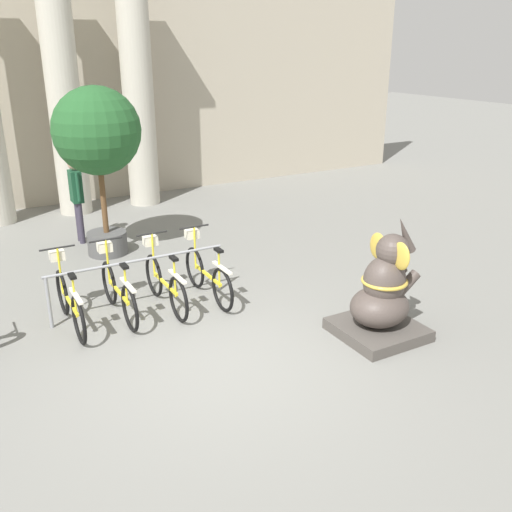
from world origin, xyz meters
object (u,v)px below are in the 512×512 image
object	(u,v)px
bicycle_0	(69,300)
elephant_statue	(383,297)
bicycle_3	(207,273)
person_pedestrian	(76,193)
potted_tree	(97,138)
bicycle_1	(118,289)
bicycle_2	(164,281)

from	to	relation	value
bicycle_0	elephant_statue	bearing A→B (deg)	-32.46
bicycle_3	person_pedestrian	distance (m)	3.79
bicycle_3	bicycle_0	bearing A→B (deg)	178.80
bicycle_0	potted_tree	distance (m)	3.39
bicycle_3	elephant_statue	bearing A→B (deg)	-55.63
potted_tree	bicycle_1	bearing A→B (deg)	-102.22
person_pedestrian	potted_tree	world-z (taller)	potted_tree
bicycle_0	bicycle_1	xyz separation A→B (m)	(0.68, 0.01, 0.00)
bicycle_2	person_pedestrian	size ratio (longest dim) A/B	1.00
bicycle_1	person_pedestrian	xyz separation A→B (m)	(0.30, 3.53, 0.59)
bicycle_3	person_pedestrian	world-z (taller)	person_pedestrian
bicycle_0	bicycle_3	world-z (taller)	same
bicycle_3	elephant_statue	size ratio (longest dim) A/B	1.01
elephant_statue	potted_tree	bearing A→B (deg)	115.26
bicycle_1	person_pedestrian	bearing A→B (deg)	85.23
bicycle_3	elephant_statue	xyz separation A→B (m)	(1.52, -2.22, 0.15)
bicycle_2	elephant_statue	distance (m)	3.13
bicycle_0	potted_tree	size ratio (longest dim) A/B	0.55
bicycle_2	bicycle_1	bearing A→B (deg)	175.78
bicycle_2	bicycle_3	bearing A→B (deg)	-0.56
person_pedestrian	bicycle_2	bearing A→B (deg)	-83.87
bicycle_1	bicycle_2	bearing A→B (deg)	-4.22
bicycle_2	person_pedestrian	distance (m)	3.65
bicycle_3	potted_tree	size ratio (longest dim) A/B	0.55
bicycle_2	potted_tree	world-z (taller)	potted_tree
bicycle_2	bicycle_0	bearing A→B (deg)	178.48
bicycle_0	elephant_statue	world-z (taller)	elephant_statue
bicycle_1	bicycle_3	world-z (taller)	same
bicycle_2	bicycle_3	distance (m)	0.68
person_pedestrian	potted_tree	size ratio (longest dim) A/B	0.55
bicycle_2	elephant_statue	bearing A→B (deg)	-45.37
bicycle_3	bicycle_1	bearing A→B (deg)	177.61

